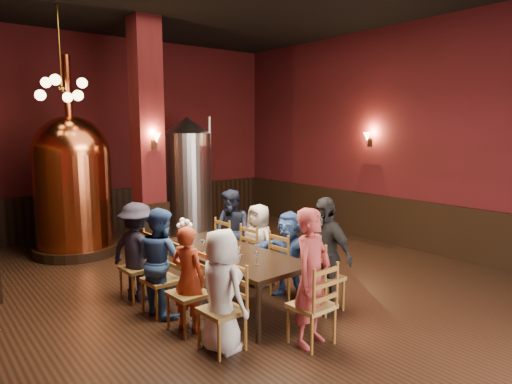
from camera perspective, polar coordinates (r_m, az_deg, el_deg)
room at (r=6.82m, az=-1.25°, el=6.45°), size 10.00×10.02×4.50m
wainscot_right at (r=9.90m, az=17.58°, el=-3.62°), size 0.08×9.90×1.00m
wainscot_back at (r=11.37m, az=-16.26°, el=-2.09°), size 7.90×0.08×1.00m
column at (r=9.10m, az=-13.43°, el=6.64°), size 0.58×0.58×4.50m
pendant_cluster at (r=8.71m, az=-23.11°, el=11.77°), size 0.90×0.90×1.70m
sconce_wall at (r=10.14m, az=14.06°, el=6.46°), size 0.20×0.20×0.36m
sconce_column at (r=8.82m, az=-12.61°, el=6.30°), size 0.20×0.20×0.36m
dining_table at (r=6.34m, az=-3.53°, el=-8.02°), size 1.13×2.45×0.75m
chair_0 at (r=5.18m, az=-4.29°, el=-14.48°), size 0.48×0.48×0.92m
person_0 at (r=5.09m, az=-4.32°, el=-12.16°), size 0.50×0.71×1.36m
chair_1 at (r=5.69m, az=-8.41°, el=-12.40°), size 0.48×0.48×0.92m
person_1 at (r=5.63m, az=-8.45°, el=-10.64°), size 0.46×0.55×1.29m
chair_2 at (r=6.23m, az=-11.74°, el=-10.66°), size 0.48×0.48×0.92m
person_2 at (r=6.15m, az=-11.80°, el=-8.47°), size 0.40×0.72×1.42m
chair_3 at (r=6.80m, az=-14.53°, el=-9.15°), size 0.48×0.48×0.92m
person_3 at (r=6.73m, az=-14.60°, el=-7.19°), size 0.85×1.04×1.40m
chair_4 at (r=6.27m, az=8.50°, el=-10.45°), size 0.48×0.48×0.92m
person_4 at (r=6.18m, az=8.56°, el=-7.70°), size 0.38×0.91×1.54m
chair_5 at (r=6.70m, az=4.10°, el=-9.16°), size 0.48×0.48×0.92m
person_5 at (r=6.65m, az=4.11°, el=-7.76°), size 0.75×1.22×1.26m
chair_6 at (r=7.16m, az=0.33°, el=-7.99°), size 0.48×0.48×0.92m
person_6 at (r=7.12m, az=0.33°, el=-6.61°), size 0.44×0.65×1.28m
chair_7 at (r=7.66m, az=-2.99°, el=-6.93°), size 0.48×0.48×0.92m
person_7 at (r=7.60m, az=-3.01°, el=-5.08°), size 0.46×0.74×1.43m
chair_8 at (r=5.33m, az=6.97°, el=-13.83°), size 0.48×0.48×0.92m
person_8 at (r=5.22m, az=7.03°, el=-10.54°), size 0.65×0.51×1.57m
copper_kettle at (r=9.40m, az=-21.90°, el=0.96°), size 1.84×1.84×3.77m
steel_vessel at (r=10.71m, az=-8.50°, el=2.08°), size 1.38×1.38×2.68m
rose_vase at (r=6.76m, az=-8.81°, el=-4.32°), size 0.23×0.23×0.39m
wine_glass_0 at (r=5.93m, az=-2.16°, el=-7.65°), size 0.07×0.07×0.17m
wine_glass_1 at (r=5.92m, az=-4.25°, el=-7.69°), size 0.07×0.07×0.17m
wine_glass_2 at (r=6.44m, az=-4.63°, el=-6.42°), size 0.07×0.07×0.17m
wine_glass_3 at (r=5.94m, az=-4.32°, el=-7.65°), size 0.07×0.07×0.17m
wine_glass_4 at (r=6.38m, az=-4.00°, el=-6.55°), size 0.07×0.07×0.17m
wine_glass_5 at (r=5.71m, az=0.10°, el=-8.29°), size 0.07×0.07×0.17m
wine_glass_6 at (r=5.58m, az=-2.03°, el=-8.68°), size 0.07×0.07×0.17m
wine_glass_7 at (r=6.32m, az=-6.63°, el=-6.71°), size 0.07×0.07×0.17m
wine_glass_8 at (r=6.85m, az=-3.74°, el=-5.51°), size 0.07×0.07×0.17m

